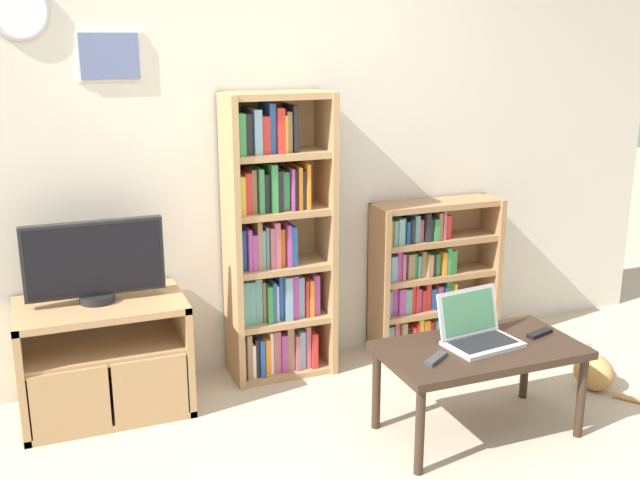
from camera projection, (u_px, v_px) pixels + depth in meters
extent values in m
cube|color=beige|center=(247.00, 151.00, 4.25)|extent=(5.67, 0.06, 2.60)
torus|color=#B2B2B7|center=(18.00, 10.00, 3.61)|extent=(0.30, 0.03, 0.30)
cylinder|color=white|center=(18.00, 10.00, 3.61)|extent=(0.24, 0.02, 0.24)
cube|color=silver|center=(109.00, 56.00, 3.82)|extent=(0.33, 0.01, 0.25)
cube|color=slate|center=(109.00, 56.00, 3.81)|extent=(0.30, 0.02, 0.23)
cube|color=tan|center=(21.00, 370.00, 3.77)|extent=(0.04, 0.52, 0.61)
cube|color=tan|center=(181.00, 346.00, 4.06)|extent=(0.04, 0.52, 0.61)
cube|color=tan|center=(100.00, 306.00, 3.84)|extent=(0.85, 0.52, 0.04)
cube|color=tan|center=(108.00, 407.00, 3.99)|extent=(0.85, 0.52, 0.04)
cube|color=tan|center=(103.00, 346.00, 3.90)|extent=(0.78, 0.48, 0.04)
cube|color=tan|center=(70.00, 402.00, 3.65)|extent=(0.37, 0.02, 0.33)
cube|color=tan|center=(151.00, 389.00, 3.79)|extent=(0.37, 0.02, 0.33)
cylinder|color=black|center=(97.00, 298.00, 3.84)|extent=(0.18, 0.18, 0.04)
cube|color=black|center=(94.00, 258.00, 3.78)|extent=(0.70, 0.05, 0.39)
cube|color=black|center=(95.00, 260.00, 3.76)|extent=(0.66, 0.01, 0.35)
cube|color=tan|center=(232.00, 244.00, 4.13)|extent=(0.04, 0.31, 1.64)
cube|color=tan|center=(326.00, 234.00, 4.33)|extent=(0.04, 0.31, 1.64)
cube|color=tan|center=(272.00, 233.00, 4.36)|extent=(0.60, 0.02, 1.64)
cube|color=tan|center=(282.00, 369.00, 4.45)|extent=(0.53, 0.27, 0.04)
cube|color=tan|center=(281.00, 318.00, 4.36)|extent=(0.53, 0.27, 0.04)
cube|color=tan|center=(280.00, 266.00, 4.28)|extent=(0.53, 0.27, 0.04)
cube|color=tan|center=(279.00, 211.00, 4.19)|extent=(0.53, 0.27, 0.04)
cube|color=tan|center=(279.00, 155.00, 4.11)|extent=(0.53, 0.27, 0.04)
cube|color=tan|center=(278.00, 95.00, 4.02)|extent=(0.53, 0.27, 0.04)
cube|color=white|center=(240.00, 354.00, 4.34)|extent=(0.02, 0.20, 0.22)
cube|color=#93704C|center=(244.00, 350.00, 4.33)|extent=(0.03, 0.24, 0.27)
cube|color=white|center=(249.00, 355.00, 4.35)|extent=(0.02, 0.23, 0.20)
cube|color=#232328|center=(252.00, 352.00, 4.36)|extent=(0.02, 0.23, 0.23)
cube|color=#2856A8|center=(257.00, 352.00, 4.37)|extent=(0.03, 0.24, 0.23)
cube|color=orange|center=(263.00, 351.00, 4.38)|extent=(0.03, 0.24, 0.22)
cube|color=white|center=(267.00, 347.00, 4.39)|extent=(0.02, 0.22, 0.26)
cube|color=#B75B70|center=(272.00, 347.00, 4.41)|extent=(0.04, 0.20, 0.25)
cube|color=#9E4293|center=(279.00, 348.00, 4.42)|extent=(0.04, 0.22, 0.23)
cube|color=#93704C|center=(286.00, 344.00, 4.43)|extent=(0.04, 0.21, 0.27)
cube|color=#B75B70|center=(292.00, 347.00, 4.45)|extent=(0.03, 0.23, 0.22)
cube|color=#759EB7|center=(297.00, 345.00, 4.46)|extent=(0.03, 0.22, 0.23)
cube|color=#B75B70|center=(303.00, 342.00, 4.47)|extent=(0.03, 0.22, 0.26)
cube|color=red|center=(308.00, 344.00, 4.48)|extent=(0.03, 0.24, 0.22)
cube|color=#5B9389|center=(241.00, 299.00, 4.25)|extent=(0.04, 0.22, 0.26)
cube|color=#5B9389|center=(248.00, 298.00, 4.27)|extent=(0.04, 0.21, 0.25)
cube|color=#5B9389|center=(254.00, 297.00, 4.29)|extent=(0.04, 0.20, 0.26)
cube|color=#93704C|center=(260.00, 298.00, 4.30)|extent=(0.02, 0.19, 0.24)
cube|color=#388947|center=(265.00, 299.00, 4.30)|extent=(0.03, 0.24, 0.22)
cube|color=#2856A8|center=(269.00, 297.00, 4.31)|extent=(0.02, 0.23, 0.24)
cube|color=white|center=(272.00, 299.00, 4.33)|extent=(0.02, 0.20, 0.21)
cube|color=#2856A8|center=(277.00, 294.00, 4.33)|extent=(0.02, 0.20, 0.26)
cube|color=#759EB7|center=(283.00, 294.00, 4.34)|extent=(0.04, 0.24, 0.26)
cube|color=#9E4293|center=(289.00, 293.00, 4.36)|extent=(0.04, 0.22, 0.26)
cube|color=#759EB7|center=(296.00, 293.00, 4.38)|extent=(0.03, 0.20, 0.24)
cube|color=red|center=(301.00, 294.00, 4.39)|extent=(0.02, 0.22, 0.22)
cube|color=orange|center=(306.00, 294.00, 4.40)|extent=(0.02, 0.22, 0.22)
cube|color=#9E4293|center=(311.00, 291.00, 4.41)|extent=(0.04, 0.19, 0.24)
cube|color=#2856A8|center=(239.00, 247.00, 4.18)|extent=(0.04, 0.19, 0.23)
cube|color=#9E4293|center=(245.00, 246.00, 4.18)|extent=(0.02, 0.23, 0.24)
cube|color=#9E4293|center=(250.00, 249.00, 4.19)|extent=(0.03, 0.23, 0.20)
cube|color=#93704C|center=(255.00, 242.00, 4.19)|extent=(0.03, 0.23, 0.27)
cube|color=#759EB7|center=(259.00, 246.00, 4.21)|extent=(0.02, 0.21, 0.22)
cube|color=#5B9389|center=(263.00, 244.00, 4.22)|extent=(0.02, 0.21, 0.24)
cube|color=#B75B70|center=(267.00, 244.00, 4.22)|extent=(0.02, 0.24, 0.23)
cube|color=#B75B70|center=(272.00, 241.00, 4.23)|extent=(0.03, 0.24, 0.26)
cube|color=orange|center=(277.00, 244.00, 4.26)|extent=(0.03, 0.19, 0.21)
cube|color=#9E4293|center=(283.00, 242.00, 4.26)|extent=(0.02, 0.24, 0.24)
cube|color=#2856A8|center=(288.00, 242.00, 4.27)|extent=(0.03, 0.23, 0.23)
cube|color=gold|center=(237.00, 193.00, 4.08)|extent=(0.03, 0.23, 0.21)
cube|color=red|center=(243.00, 191.00, 4.10)|extent=(0.04, 0.22, 0.22)
cube|color=#93704C|center=(250.00, 189.00, 4.11)|extent=(0.03, 0.20, 0.24)
cube|color=#388947|center=(256.00, 188.00, 4.12)|extent=(0.03, 0.24, 0.24)
cube|color=#232328|center=(261.00, 191.00, 4.14)|extent=(0.03, 0.22, 0.21)
cube|color=#388947|center=(268.00, 186.00, 4.14)|extent=(0.04, 0.24, 0.26)
cube|color=#232328|center=(274.00, 189.00, 4.16)|extent=(0.03, 0.23, 0.22)
cube|color=#388947|center=(281.00, 189.00, 4.18)|extent=(0.04, 0.20, 0.22)
cube|color=#9E4293|center=(287.00, 187.00, 4.18)|extent=(0.02, 0.24, 0.23)
cube|color=#232328|center=(290.00, 187.00, 4.20)|extent=(0.02, 0.21, 0.23)
cube|color=orange|center=(294.00, 186.00, 4.20)|extent=(0.02, 0.23, 0.24)
cube|color=#232328|center=(298.00, 187.00, 4.21)|extent=(0.02, 0.22, 0.22)
cube|color=orange|center=(302.00, 184.00, 4.21)|extent=(0.02, 0.24, 0.26)
cube|color=#388947|center=(236.00, 133.00, 4.00)|extent=(0.04, 0.25, 0.22)
cube|color=#232328|center=(244.00, 133.00, 4.02)|extent=(0.04, 0.21, 0.22)
cube|color=#759EB7|center=(252.00, 131.00, 4.03)|extent=(0.04, 0.24, 0.24)
cube|color=red|center=(261.00, 133.00, 4.05)|extent=(0.04, 0.22, 0.20)
cube|color=#2856A8|center=(267.00, 127.00, 4.06)|extent=(0.03, 0.20, 0.27)
cube|color=red|center=(275.00, 129.00, 4.07)|extent=(0.04, 0.24, 0.24)
cube|color=gold|center=(280.00, 132.00, 4.09)|extent=(0.02, 0.22, 0.20)
cube|color=#93704C|center=(284.00, 131.00, 4.11)|extent=(0.03, 0.19, 0.22)
cube|color=#232328|center=(290.00, 127.00, 4.11)|extent=(0.03, 0.21, 0.25)
cube|color=#9E754C|center=(378.00, 282.00, 4.58)|extent=(0.04, 0.25, 0.95)
cube|color=#9E754C|center=(489.00, 268.00, 4.86)|extent=(0.04, 0.25, 0.95)
cube|color=#9E754C|center=(426.00, 270.00, 4.83)|extent=(0.83, 0.02, 0.95)
cube|color=#9E754C|center=(433.00, 342.00, 4.84)|extent=(0.76, 0.22, 0.04)
cube|color=#9E754C|center=(434.00, 309.00, 4.78)|extent=(0.76, 0.22, 0.04)
cube|color=#9E754C|center=(435.00, 275.00, 4.72)|extent=(0.76, 0.22, 0.04)
cube|color=#9E754C|center=(437.00, 240.00, 4.66)|extent=(0.76, 0.22, 0.04)
cube|color=#9E754C|center=(438.00, 205.00, 4.60)|extent=(0.76, 0.22, 0.04)
cube|color=#B75B70|center=(381.00, 335.00, 4.70)|extent=(0.02, 0.16, 0.15)
cube|color=#5B9389|center=(386.00, 335.00, 4.71)|extent=(0.04, 0.15, 0.15)
cube|color=#B75B70|center=(392.00, 332.00, 4.72)|extent=(0.03, 0.16, 0.18)
cube|color=#93704C|center=(398.00, 332.00, 4.73)|extent=(0.04, 0.20, 0.17)
cube|color=#232328|center=(403.00, 333.00, 4.75)|extent=(0.03, 0.17, 0.14)
cube|color=red|center=(407.00, 333.00, 4.76)|extent=(0.02, 0.20, 0.14)
cube|color=red|center=(411.00, 331.00, 4.77)|extent=(0.02, 0.20, 0.15)
cube|color=gold|center=(415.00, 329.00, 4.78)|extent=(0.03, 0.17, 0.17)
cube|color=orange|center=(421.00, 329.00, 4.79)|extent=(0.04, 0.18, 0.16)
cube|color=red|center=(426.00, 329.00, 4.81)|extent=(0.03, 0.16, 0.15)
cube|color=#5B9389|center=(431.00, 328.00, 4.82)|extent=(0.03, 0.19, 0.16)
cube|color=#759EB7|center=(435.00, 327.00, 4.83)|extent=(0.02, 0.19, 0.16)
cube|color=orange|center=(439.00, 327.00, 4.85)|extent=(0.04, 0.17, 0.15)
cube|color=red|center=(444.00, 325.00, 4.86)|extent=(0.02, 0.16, 0.16)
cube|color=#5B9389|center=(383.00, 300.00, 4.64)|extent=(0.04, 0.17, 0.17)
cube|color=#9E4293|center=(389.00, 299.00, 4.65)|extent=(0.04, 0.16, 0.17)
cube|color=#9E4293|center=(396.00, 298.00, 4.67)|extent=(0.04, 0.18, 0.17)
cube|color=#5B9389|center=(402.00, 298.00, 4.68)|extent=(0.04, 0.18, 0.16)
cube|color=red|center=(407.00, 296.00, 4.70)|extent=(0.03, 0.17, 0.18)
cube|color=red|center=(411.00, 296.00, 4.70)|extent=(0.02, 0.18, 0.18)
cube|color=#9E4293|center=(414.00, 297.00, 4.72)|extent=(0.03, 0.16, 0.15)
cube|color=red|center=(418.00, 297.00, 4.73)|extent=(0.03, 0.17, 0.14)
cube|color=red|center=(423.00, 294.00, 4.74)|extent=(0.03, 0.16, 0.18)
cube|color=#2856A8|center=(428.00, 296.00, 4.76)|extent=(0.04, 0.16, 0.14)
cube|color=#B75B70|center=(434.00, 295.00, 4.77)|extent=(0.04, 0.17, 0.15)
cube|color=#2856A8|center=(439.00, 294.00, 4.77)|extent=(0.02, 0.20, 0.15)
cube|color=#388947|center=(443.00, 291.00, 4.79)|extent=(0.04, 0.16, 0.18)
cube|color=gold|center=(448.00, 292.00, 4.80)|extent=(0.02, 0.20, 0.16)
cube|color=#5B9389|center=(383.00, 265.00, 4.57)|extent=(0.02, 0.17, 0.17)
cube|color=#759EB7|center=(388.00, 266.00, 4.59)|extent=(0.04, 0.17, 0.16)
cube|color=#9E4293|center=(394.00, 263.00, 4.60)|extent=(0.03, 0.17, 0.18)
cube|color=#B75B70|center=(398.00, 264.00, 4.61)|extent=(0.02, 0.18, 0.16)
cube|color=#232328|center=(401.00, 264.00, 4.62)|extent=(0.02, 0.17, 0.16)
cube|color=#93704C|center=(405.00, 263.00, 4.63)|extent=(0.04, 0.17, 0.16)
cube|color=#388947|center=(410.00, 263.00, 4.65)|extent=(0.02, 0.15, 0.16)
cube|color=#5B9389|center=(414.00, 264.00, 4.66)|extent=(0.02, 0.16, 0.14)
cube|color=#93704C|center=(418.00, 261.00, 4.66)|extent=(0.03, 0.16, 0.16)
cube|color=#93704C|center=(423.00, 262.00, 4.67)|extent=(0.03, 0.20, 0.15)
cube|color=#232328|center=(428.00, 262.00, 4.69)|extent=(0.02, 0.18, 0.14)
cube|color=#388947|center=(432.00, 262.00, 4.70)|extent=(0.04, 0.16, 0.14)
cube|color=orange|center=(438.00, 260.00, 4.71)|extent=(0.03, 0.19, 0.15)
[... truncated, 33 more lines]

